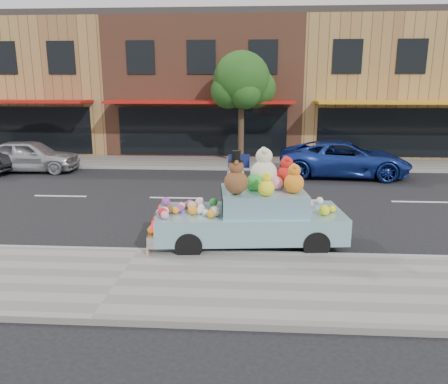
# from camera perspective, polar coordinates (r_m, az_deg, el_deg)

# --- Properties ---
(ground) EXTENTS (120.00, 120.00, 0.00)m
(ground) POSITION_cam_1_polar(r_m,az_deg,el_deg) (14.76, -6.25, -0.79)
(ground) COLOR black
(ground) RESTS_ON ground
(near_sidewalk) EXTENTS (60.00, 3.00, 0.12)m
(near_sidewalk) POSITION_cam_1_polar(r_m,az_deg,el_deg) (8.77, -13.58, -11.22)
(near_sidewalk) COLOR gray
(near_sidewalk) RESTS_ON ground
(far_sidewalk) EXTENTS (60.00, 3.00, 0.12)m
(far_sidewalk) POSITION_cam_1_polar(r_m,az_deg,el_deg) (21.04, -3.26, 3.86)
(far_sidewalk) COLOR gray
(far_sidewalk) RESTS_ON ground
(near_kerb) EXTENTS (60.00, 0.12, 0.13)m
(near_kerb) POSITION_cam_1_polar(r_m,az_deg,el_deg) (10.09, -11.10, -7.64)
(near_kerb) COLOR gray
(near_kerb) RESTS_ON ground
(far_kerb) EXTENTS (60.00, 0.12, 0.13)m
(far_kerb) POSITION_cam_1_polar(r_m,az_deg,el_deg) (19.57, -3.78, 3.10)
(far_kerb) COLOR gray
(far_kerb) RESTS_ON ground
(storefront_left) EXTENTS (10.00, 9.80, 7.30)m
(storefront_left) POSITION_cam_1_polar(r_m,az_deg,el_deg) (28.88, -22.60, 12.72)
(storefront_left) COLOR #A47C44
(storefront_left) RESTS_ON ground
(storefront_mid) EXTENTS (10.00, 9.80, 7.30)m
(storefront_mid) POSITION_cam_1_polar(r_m,az_deg,el_deg) (26.16, -1.91, 13.73)
(storefront_mid) COLOR brown
(storefront_mid) RESTS_ON ground
(storefront_right) EXTENTS (10.00, 9.80, 7.30)m
(storefront_right) POSITION_cam_1_polar(r_m,az_deg,el_deg) (27.09, 20.23, 12.91)
(storefront_right) COLOR #A47C44
(storefront_right) RESTS_ON ground
(street_tree) EXTENTS (3.00, 2.70, 5.22)m
(street_tree) POSITION_cam_1_polar(r_m,az_deg,el_deg) (20.62, 2.38, 13.81)
(street_tree) COLOR #38281C
(street_tree) RESTS_ON ground
(car_silver) EXTENTS (4.20, 1.85, 1.41)m
(car_silver) POSITION_cam_1_polar(r_m,az_deg,el_deg) (20.80, -24.02, 4.35)
(car_silver) COLOR #B9BABF
(car_silver) RESTS_ON ground
(car_blue) EXTENTS (5.45, 2.84, 1.47)m
(car_blue) POSITION_cam_1_polar(r_m,az_deg,el_deg) (18.69, 15.41, 4.20)
(car_blue) COLOR navy
(car_blue) RESTS_ON ground
(art_car) EXTENTS (4.63, 2.16, 2.32)m
(art_car) POSITION_cam_1_polar(r_m,az_deg,el_deg) (10.24, 3.58, -2.64)
(art_car) COLOR black
(art_car) RESTS_ON ground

